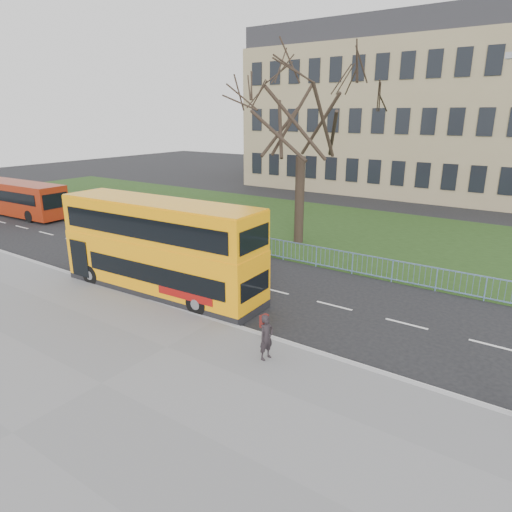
{
  "coord_description": "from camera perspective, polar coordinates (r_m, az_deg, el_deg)",
  "views": [
    {
      "loc": [
        10.29,
        -13.66,
        7.61
      ],
      "look_at": [
        0.09,
        1.0,
        2.03
      ],
      "focal_mm": 32.0,
      "sensor_mm": 36.0,
      "label": 1
    }
  ],
  "objects": [
    {
      "name": "ground",
      "position": [
        18.72,
        -1.99,
        -6.64
      ],
      "size": [
        120.0,
        120.0,
        0.0
      ],
      "primitive_type": "plane",
      "color": "black",
      "rests_on": "ground"
    },
    {
      "name": "pavement",
      "position": [
        14.51,
        -18.73,
        -15.02
      ],
      "size": [
        80.0,
        10.5,
        0.12
      ],
      "primitive_type": "cube",
      "color": "slate",
      "rests_on": "ground"
    },
    {
      "name": "kerb",
      "position": [
        17.59,
        -5.04,
        -8.1
      ],
      "size": [
        80.0,
        0.2,
        0.14
      ],
      "primitive_type": "cube",
      "color": "#98989A",
      "rests_on": "ground"
    },
    {
      "name": "grass_verge",
      "position": [
        30.74,
        14.18,
        2.56
      ],
      "size": [
        80.0,
        15.4,
        0.08
      ],
      "primitive_type": "cube",
      "color": "#1D3312",
      "rests_on": "ground"
    },
    {
      "name": "guard_railing",
      "position": [
        23.79,
        7.54,
        -0.06
      ],
      "size": [
        40.0,
        0.12,
        1.1
      ],
      "primitive_type": null,
      "color": "#7094C8",
      "rests_on": "ground"
    },
    {
      "name": "bare_tree",
      "position": [
        27.17,
        5.67,
        14.35
      ],
      "size": [
        8.6,
        8.6,
        12.29
      ],
      "primitive_type": null,
      "color": "black",
      "rests_on": "grass_verge"
    },
    {
      "name": "civic_building",
      "position": [
        51.01,
        18.09,
        15.86
      ],
      "size": [
        30.0,
        15.0,
        14.0
      ],
      "primitive_type": "cube",
      "color": "#8B7A58",
      "rests_on": "ground"
    },
    {
      "name": "yellow_bus",
      "position": [
        20.1,
        -11.93,
        1.31
      ],
      "size": [
        9.8,
        2.72,
        4.07
      ],
      "rotation": [
        0.0,
        0.0,
        0.04
      ],
      "color": "#FF9F0A",
      "rests_on": "ground"
    },
    {
      "name": "red_bus",
      "position": [
        40.28,
        -27.79,
        6.48
      ],
      "size": [
        9.96,
        2.68,
        2.6
      ],
      "rotation": [
        0.0,
        0.0,
        0.04
      ],
      "color": "maroon",
      "rests_on": "ground"
    },
    {
      "name": "pedestrian",
      "position": [
        14.61,
        1.3,
        -10.12
      ],
      "size": [
        0.45,
        0.6,
        1.5
      ],
      "primitive_type": "imported",
      "rotation": [
        0.0,
        0.0,
        1.4
      ],
      "color": "black",
      "rests_on": "pavement"
    }
  ]
}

